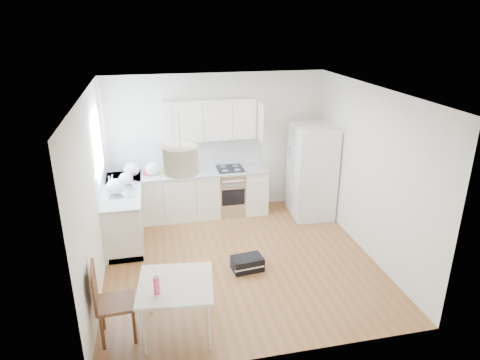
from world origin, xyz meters
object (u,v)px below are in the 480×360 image
Objects in this scene: gym_bag at (247,263)px; dining_chair at (116,301)px; dining_table at (176,288)px; refrigerator at (312,171)px.

dining_chair is at bearing -156.25° from gym_bag.
dining_table is 1.71m from gym_bag.
dining_table is at bearing -132.20° from refrigerator.
gym_bag is at bearing -132.03° from refrigerator.
refrigerator is at bearing 51.68° from dining_table.
refrigerator is 3.83× the size of gym_bag.
refrigerator is at bearing 38.73° from gym_bag.
refrigerator reaches higher than dining_table.
refrigerator is 4.53m from dining_chair.
dining_table is 2.10× the size of gym_bag.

